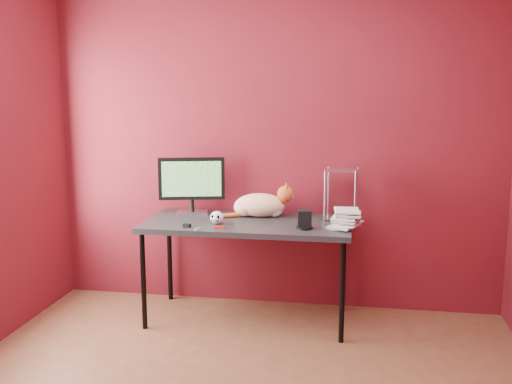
% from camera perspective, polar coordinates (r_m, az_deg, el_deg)
% --- Properties ---
extents(room, '(3.52, 3.52, 2.61)m').
position_cam_1_polar(room, '(2.70, -2.94, 4.90)').
color(room, '#58321E').
rests_on(room, ground).
extents(desk, '(1.50, 0.70, 0.75)m').
position_cam_1_polar(desk, '(4.18, -0.85, -3.63)').
color(desk, black).
rests_on(desk, ground).
extents(monitor, '(0.50, 0.22, 0.44)m').
position_cam_1_polar(monitor, '(4.41, -6.45, 0.94)').
color(monitor, '#A5A6AA').
rests_on(monitor, desk).
extents(cat, '(0.56, 0.24, 0.27)m').
position_cam_1_polar(cat, '(4.31, 0.46, -1.28)').
color(cat, orange).
rests_on(cat, desk).
extents(skull_mug, '(0.10, 0.10, 0.09)m').
position_cam_1_polar(skull_mug, '(4.09, -3.94, -2.55)').
color(skull_mug, white).
rests_on(skull_mug, desk).
extents(speaker, '(0.11, 0.11, 0.13)m').
position_cam_1_polar(speaker, '(3.95, 4.87, -2.83)').
color(speaker, black).
rests_on(speaker, desk).
extents(book_stack, '(0.25, 0.28, 1.37)m').
position_cam_1_polar(book_stack, '(3.96, 8.07, 6.30)').
color(book_stack, beige).
rests_on(book_stack, desk).
extents(wire_rack, '(0.24, 0.20, 0.38)m').
position_cam_1_polar(wire_rack, '(4.25, 8.52, -0.21)').
color(wire_rack, '#A5A6AA').
rests_on(wire_rack, desk).
extents(pocket_knife, '(0.08, 0.03, 0.02)m').
position_cam_1_polar(pocket_knife, '(3.96, -3.65, -3.53)').
color(pocket_knife, '#A31C0C').
rests_on(pocket_knife, desk).
extents(black_gadget, '(0.06, 0.04, 0.03)m').
position_cam_1_polar(black_gadget, '(4.01, -6.93, -3.34)').
color(black_gadget, black).
rests_on(black_gadget, desk).
extents(washer, '(0.05, 0.05, 0.00)m').
position_cam_1_polar(washer, '(3.96, -5.85, -3.68)').
color(washer, '#A5A6AA').
rests_on(washer, desk).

